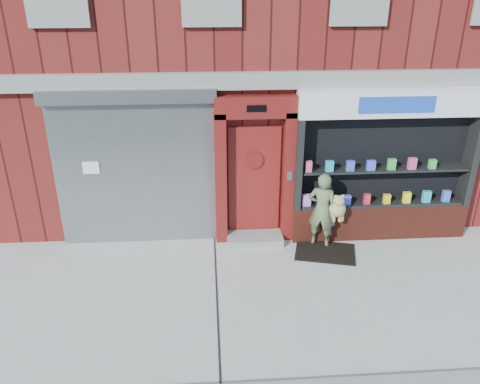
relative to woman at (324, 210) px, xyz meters
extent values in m
plane|color=#9E9E99|center=(-0.56, -1.50, -0.76)|extent=(80.00, 80.00, 0.00)
cube|color=#5D1615|center=(-0.56, 4.50, 3.24)|extent=(12.00, 8.00, 8.00)
cube|color=gray|center=(-0.56, 0.42, 2.39)|extent=(12.00, 0.16, 0.30)
cube|color=gray|center=(-3.56, 0.44, 0.64)|extent=(3.00, 0.10, 2.80)
cube|color=slate|center=(-3.56, 0.38, 2.16)|extent=(3.10, 0.30, 0.24)
cube|color=white|center=(-4.36, 0.37, 0.84)|extent=(0.30, 0.01, 0.24)
cube|color=#560F0E|center=(-1.96, 0.36, 0.54)|extent=(0.22, 0.28, 2.60)
cube|color=#560F0E|center=(-0.66, 0.36, 0.54)|extent=(0.22, 0.28, 2.60)
cube|color=#560F0E|center=(-1.31, 0.36, 1.94)|extent=(1.50, 0.28, 0.40)
cube|color=black|center=(-1.31, 0.21, 1.94)|extent=(0.35, 0.01, 0.12)
cube|color=maroon|center=(-1.31, 0.47, 0.44)|extent=(1.00, 0.06, 2.20)
cylinder|color=black|center=(-1.31, 0.43, 0.89)|extent=(0.28, 0.02, 0.28)
cylinder|color=#560F0E|center=(-1.31, 0.42, 0.89)|extent=(0.34, 0.02, 0.34)
cube|color=gray|center=(-1.31, 0.20, -0.69)|extent=(1.10, 0.55, 0.15)
cube|color=slate|center=(-0.66, 0.21, 0.64)|extent=(0.10, 0.02, 0.18)
cube|color=maroon|center=(1.19, 0.30, -0.41)|extent=(3.50, 0.40, 0.70)
cube|color=black|center=(-0.50, 0.30, 0.84)|extent=(0.12, 0.40, 1.80)
cube|color=black|center=(2.88, 0.30, 0.84)|extent=(0.12, 0.40, 1.80)
cube|color=black|center=(1.19, 0.48, 0.84)|extent=(3.30, 0.03, 1.80)
cube|color=black|center=(1.19, 0.30, -0.03)|extent=(3.20, 0.36, 0.06)
cube|color=black|center=(1.19, 0.30, 0.69)|extent=(3.20, 0.36, 0.04)
cube|color=white|center=(1.19, 0.30, 1.99)|extent=(3.50, 0.40, 0.50)
cube|color=#1641AC|center=(1.19, 0.09, 1.99)|extent=(1.40, 0.01, 0.30)
cube|color=#BD7EE3|center=(-0.31, 0.22, 0.11)|extent=(0.17, 0.09, 0.23)
cube|color=orange|center=(0.09, 0.22, 0.11)|extent=(0.15, 0.09, 0.22)
cube|color=#4251E3|center=(0.49, 0.22, 0.09)|extent=(0.15, 0.09, 0.19)
cube|color=red|center=(0.89, 0.22, 0.10)|extent=(0.12, 0.09, 0.21)
cube|color=yellow|center=(1.29, 0.22, 0.09)|extent=(0.13, 0.09, 0.19)
cube|color=yellow|center=(1.69, 0.22, 0.11)|extent=(0.14, 0.09, 0.22)
cube|color=#249BB7|center=(2.09, 0.22, 0.11)|extent=(0.16, 0.09, 0.24)
cube|color=blue|center=(2.49, 0.22, 0.11)|extent=(0.14, 0.09, 0.23)
cube|color=#E34B70|center=(-0.31, 0.22, 0.81)|extent=(0.12, 0.09, 0.21)
cube|color=#259DBA|center=(0.09, 0.22, 0.81)|extent=(0.15, 0.09, 0.21)
cube|color=#394DC4|center=(0.49, 0.22, 0.81)|extent=(0.15, 0.09, 0.20)
cube|color=#4550ED|center=(0.89, 0.22, 0.80)|extent=(0.16, 0.09, 0.19)
cube|color=green|center=(1.29, 0.22, 0.81)|extent=(0.14, 0.09, 0.22)
cube|color=#CE447E|center=(1.69, 0.22, 0.82)|extent=(0.15, 0.09, 0.23)
cube|color=green|center=(2.09, 0.22, 0.80)|extent=(0.13, 0.09, 0.18)
imported|color=#566442|center=(-0.04, 0.01, -0.01)|extent=(0.65, 0.56, 1.51)
sphere|color=tan|center=(0.24, -0.05, 0.04)|extent=(0.32, 0.32, 0.32)
sphere|color=tan|center=(0.24, -0.10, 0.23)|extent=(0.21, 0.21, 0.21)
sphere|color=tan|center=(0.18, -0.10, 0.31)|extent=(0.07, 0.07, 0.07)
sphere|color=tan|center=(0.30, -0.10, 0.31)|extent=(0.07, 0.07, 0.07)
cylinder|color=tan|center=(0.13, -0.05, -0.12)|extent=(0.07, 0.07, 0.19)
cylinder|color=tan|center=(0.35, -0.05, -0.12)|extent=(0.07, 0.07, 0.19)
cylinder|color=tan|center=(0.18, -0.07, -0.12)|extent=(0.07, 0.07, 0.19)
cylinder|color=tan|center=(0.30, -0.07, -0.12)|extent=(0.07, 0.07, 0.19)
cube|color=black|center=(0.00, -0.31, -0.75)|extent=(1.28, 1.04, 0.03)
camera|label=1|loc=(-2.18, -7.89, 3.94)|focal=35.00mm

